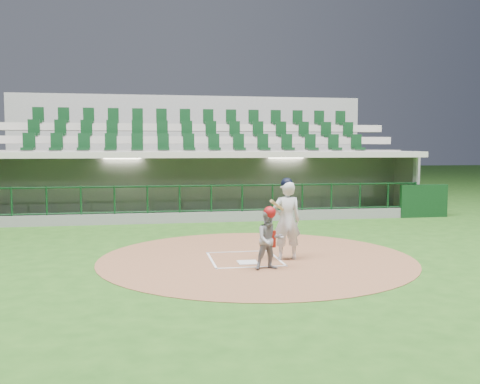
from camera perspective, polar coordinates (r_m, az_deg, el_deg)
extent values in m
plane|color=#214D16|center=(12.50, 0.22, -6.95)|extent=(120.00, 120.00, 0.00)
cylinder|color=brown|center=(12.36, 1.77, -7.05)|extent=(7.20, 7.20, 0.01)
cube|color=white|center=(11.82, 0.83, -7.52)|extent=(0.43, 0.43, 0.02)
cube|color=white|center=(12.09, -3.05, -7.27)|extent=(0.05, 1.80, 0.01)
cube|color=white|center=(12.36, 3.92, -7.01)|extent=(0.05, 1.80, 0.01)
cube|color=silver|center=(13.02, -0.21, -6.39)|extent=(1.55, 0.05, 0.01)
cube|color=white|center=(11.39, 1.26, -8.02)|extent=(1.55, 0.05, 0.01)
cube|color=slate|center=(19.90, -3.60, -4.19)|extent=(15.00, 3.00, 0.10)
cube|color=slate|center=(21.32, -4.10, 0.19)|extent=(15.00, 0.20, 2.70)
cube|color=#BCB6A7|center=(21.18, -4.07, 0.84)|extent=(13.50, 0.04, 0.90)
cube|color=gray|center=(21.87, 16.31, 0.13)|extent=(0.20, 3.00, 2.70)
cube|color=#ADA99C|center=(19.42, -3.56, 4.04)|extent=(15.40, 3.50, 0.20)
cube|color=slate|center=(18.28, -3.07, -2.76)|extent=(15.00, 0.15, 0.40)
cube|color=black|center=(18.14, -3.10, 2.18)|extent=(15.00, 0.01, 0.95)
cube|color=brown|center=(20.90, -3.92, -3.00)|extent=(12.75, 0.40, 0.45)
cube|color=white|center=(19.57, -12.42, 3.56)|extent=(1.30, 0.35, 0.04)
cube|color=white|center=(20.22, 4.86, 3.69)|extent=(1.30, 0.35, 0.04)
cube|color=black|center=(20.62, 19.00, -0.91)|extent=(1.80, 0.18, 1.20)
imported|color=#AB121F|center=(20.55, -17.16, -1.51)|extent=(1.16, 0.70, 1.75)
imported|color=maroon|center=(20.64, -7.11, -1.62)|extent=(0.90, 0.39, 1.53)
imported|color=#A71D12|center=(20.53, -3.00, -1.23)|extent=(1.02, 0.83, 1.81)
imported|color=#B51313|center=(21.69, 9.78, -0.99)|extent=(1.74, 0.98, 1.79)
cube|color=slate|center=(22.94, -4.52, 1.26)|extent=(17.00, 6.50, 2.50)
cube|color=gray|center=(21.41, -4.16, 4.10)|extent=(16.60, 0.95, 0.30)
cube|color=#A9A399|center=(22.35, -4.42, 5.53)|extent=(16.60, 0.95, 0.30)
cube|color=#A5A095|center=(23.31, -4.65, 6.85)|extent=(16.60, 0.95, 0.30)
cube|color=gray|center=(26.24, -5.24, 4.69)|extent=(17.00, 0.25, 5.05)
imported|color=silver|center=(12.08, 4.99, -3.05)|extent=(0.65, 0.43, 1.77)
sphere|color=black|center=(12.00, 5.02, 0.87)|extent=(0.28, 0.28, 0.28)
cylinder|color=tan|center=(11.73, 4.14, -1.54)|extent=(0.58, 0.79, 0.39)
imported|color=gray|center=(11.12, 3.17, -5.11)|extent=(0.65, 0.53, 1.24)
sphere|color=#9E1113|center=(11.03, 3.18, -2.20)|extent=(0.26, 0.26, 0.26)
cube|color=#B51E13|center=(11.26, 3.00, -5.04)|extent=(0.32, 0.10, 0.35)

